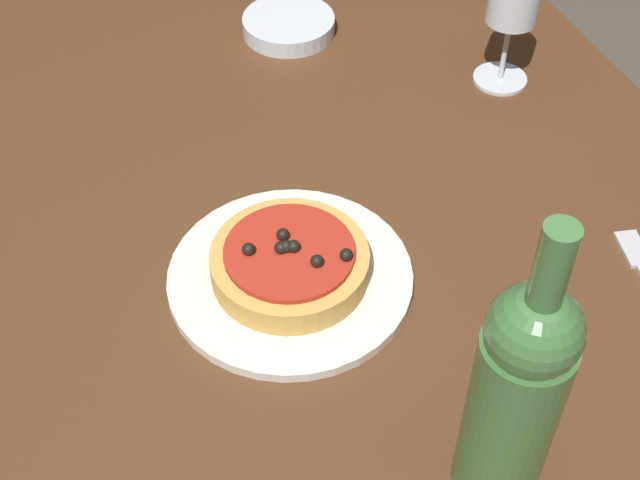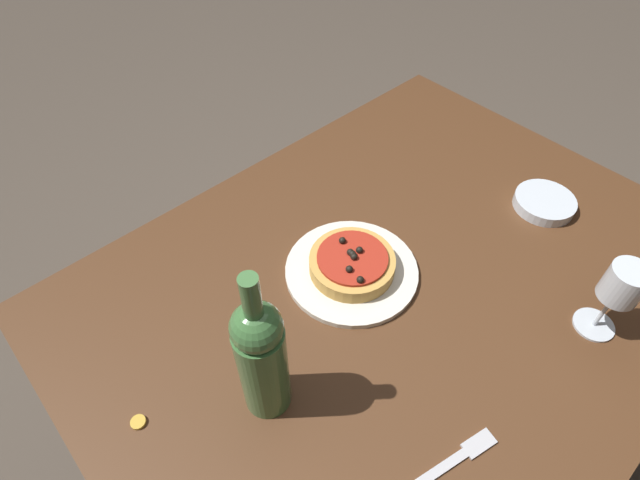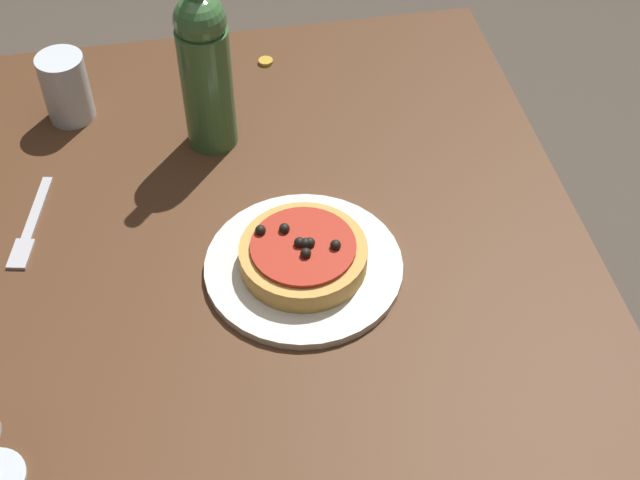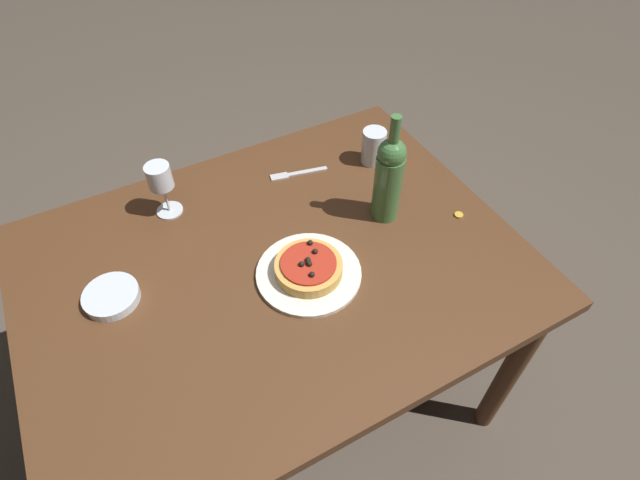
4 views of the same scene
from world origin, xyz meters
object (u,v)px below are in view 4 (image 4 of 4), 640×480
object	(u,v)px
dining_table	(276,284)
wine_glass	(160,180)
wine_bottle	(389,177)
water_cup	(374,147)
side_bowl	(111,296)
fork	(295,174)
bottle_cap	(459,215)
pizza	(309,267)
dinner_plate	(309,273)

from	to	relation	value
dining_table	wine_glass	size ratio (longest dim) A/B	7.75
wine_bottle	water_cup	bearing A→B (deg)	65.60
side_bowl	wine_bottle	bearing A→B (deg)	-5.08
water_cup	fork	distance (m)	0.25
side_bowl	fork	bearing A→B (deg)	19.01
water_cup	bottle_cap	size ratio (longest dim) A/B	4.54
side_bowl	wine_glass	bearing A→B (deg)	47.38
water_cup	bottle_cap	distance (m)	0.33
pizza	side_bowl	xyz separation A→B (m)	(-0.45, 0.16, -0.02)
side_bowl	bottle_cap	distance (m)	0.92
dinner_plate	water_cup	bearing A→B (deg)	38.66
wine_glass	fork	world-z (taller)	wine_glass
dining_table	fork	size ratio (longest dim) A/B	7.13
dining_table	dinner_plate	xyz separation A→B (m)	(0.06, -0.08, 0.10)
dining_table	pizza	xyz separation A→B (m)	(0.06, -0.08, 0.12)
dinner_plate	wine_glass	distance (m)	0.46
wine_glass	side_bowl	bearing A→B (deg)	-132.62
dinner_plate	fork	size ratio (longest dim) A/B	1.50
dinner_plate	bottle_cap	world-z (taller)	dinner_plate
water_cup	side_bowl	size ratio (longest dim) A/B	0.83
wine_bottle	side_bowl	world-z (taller)	wine_bottle
wine_bottle	bottle_cap	bearing A→B (deg)	-30.45
side_bowl	pizza	bearing A→B (deg)	-19.27
dinner_plate	wine_glass	bearing A→B (deg)	121.72
bottle_cap	pizza	bearing A→B (deg)	178.33
dinner_plate	pizza	bearing A→B (deg)	42.16
dinner_plate	water_cup	world-z (taller)	water_cup
wine_glass	bottle_cap	distance (m)	0.81
side_bowl	bottle_cap	size ratio (longest dim) A/B	5.49
dinner_plate	bottle_cap	bearing A→B (deg)	-1.66
dining_table	fork	xyz separation A→B (m)	(0.20, 0.28, 0.09)
wine_bottle	dining_table	bearing A→B (deg)	-177.50
dining_table	wine_glass	bearing A→B (deg)	119.98
water_cup	side_bowl	bearing A→B (deg)	-169.96
dining_table	side_bowl	world-z (taller)	side_bowl
water_cup	side_bowl	distance (m)	0.84
dinner_plate	side_bowl	distance (m)	0.47
wine_glass	wine_bottle	xyz separation A→B (m)	(0.52, -0.29, 0.02)
wine_glass	side_bowl	xyz separation A→B (m)	(-0.21, -0.23, -0.10)
dining_table	side_bowl	size ratio (longest dim) A/B	9.41
dining_table	dinner_plate	size ratio (longest dim) A/B	4.74
wine_glass	side_bowl	size ratio (longest dim) A/B	1.21
dining_table	wine_glass	distance (m)	0.41
dining_table	water_cup	bearing A→B (deg)	27.28
pizza	wine_glass	bearing A→B (deg)	121.73
fork	pizza	bearing A→B (deg)	81.24
pizza	wine_glass	world-z (taller)	wine_glass
dinner_plate	side_bowl	xyz separation A→B (m)	(-0.45, 0.16, 0.01)
dining_table	wine_glass	world-z (taller)	wine_glass
wine_bottle	bottle_cap	xyz separation A→B (m)	(0.18, -0.10, -0.13)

